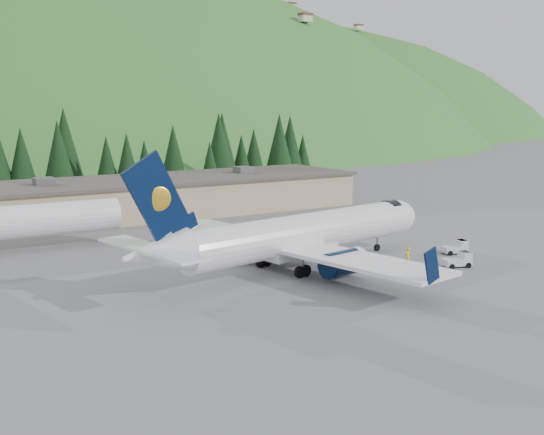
{
  "coord_description": "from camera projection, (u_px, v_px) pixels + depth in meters",
  "views": [
    {
      "loc": [
        -36.9,
        -52.55,
        15.5
      ],
      "look_at": [
        0.0,
        6.0,
        4.0
      ],
      "focal_mm": 45.0,
      "sensor_mm": 36.0,
      "label": 1
    }
  ],
  "objects": [
    {
      "name": "airliner",
      "position": [
        297.0,
        236.0,
        64.58
      ],
      "size": [
        36.11,
        34.05,
        12.0
      ],
      "rotation": [
        0.0,
        0.0,
        0.17
      ],
      "color": "white",
      "rests_on": "ground"
    },
    {
      "name": "baggage_tug_b",
      "position": [
        456.0,
        248.0,
        71.63
      ],
      "size": [
        2.9,
        2.12,
        1.41
      ],
      "rotation": [
        0.0,
        0.0,
        -0.25
      ],
      "color": "silver",
      "rests_on": "ground"
    },
    {
      "name": "hills",
      "position": [
        121.0,
        346.0,
        280.51
      ],
      "size": [
        614.0,
        330.0,
        300.0
      ],
      "color": "#2B6621",
      "rests_on": "ground"
    },
    {
      "name": "ground",
      "position": [
        305.0,
        267.0,
        65.81
      ],
      "size": [
        600.0,
        600.0,
        0.0
      ],
      "primitive_type": "plane",
      "color": "slate"
    },
    {
      "name": "terminal_building",
      "position": [
        119.0,
        198.0,
        94.46
      ],
      "size": [
        71.0,
        17.0,
        6.1
      ],
      "color": "tan",
      "rests_on": "ground"
    },
    {
      "name": "baggage_tug_a",
      "position": [
        459.0,
        260.0,
        65.77
      ],
      "size": [
        2.98,
        2.19,
        1.46
      ],
      "rotation": [
        0.0,
        0.0,
        -0.26
      ],
      "color": "silver",
      "rests_on": "ground"
    },
    {
      "name": "tree_line",
      "position": [
        21.0,
        154.0,
        109.96
      ],
      "size": [
        111.4,
        17.61,
        14.31
      ],
      "color": "black",
      "rests_on": "ground"
    },
    {
      "name": "ramp_worker",
      "position": [
        407.0,
        257.0,
        66.06
      ],
      "size": [
        0.79,
        0.65,
        1.86
      ],
      "primitive_type": "imported",
      "rotation": [
        0.0,
        0.0,
        3.49
      ],
      "color": "yellow",
      "rests_on": "ground"
    }
  ]
}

